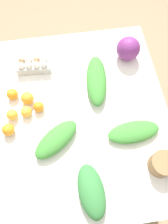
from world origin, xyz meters
TOP-DOWN VIEW (x-y plane):
  - ground_plane at (0.00, 0.00)m, footprint 8.00×8.00m
  - dining_table at (0.00, 0.00)m, footprint 1.32×1.06m
  - cabbage_purple at (-0.40, 0.36)m, footprint 0.16×0.16m
  - egg_carton at (-0.39, -0.29)m, footprint 0.12×0.24m
  - paper_bag at (0.38, 0.38)m, footprint 0.14×0.14m
  - greens_bunch_dandelion at (-0.20, 0.11)m, footprint 0.39×0.18m
  - greens_bunch_chard at (0.16, -0.19)m, footprint 0.29×0.32m
  - greens_bunch_kale at (0.47, -0.03)m, footprint 0.30×0.16m
  - greens_bunch_beet_tops at (0.18, 0.27)m, footprint 0.15×0.32m
  - orange_0 at (-0.07, -0.28)m, footprint 0.07×0.07m
  - orange_1 at (0.06, -0.46)m, footprint 0.07×0.07m
  - orange_2 at (-0.04, -0.44)m, footprint 0.07×0.07m
  - orange_3 at (-0.05, -0.35)m, footprint 0.07×0.07m
  - orange_4 at (-0.18, -0.44)m, footprint 0.07×0.07m
  - orange_5 at (-0.14, -0.34)m, footprint 0.08×0.08m

SIDE VIEW (x-z plane):
  - ground_plane at x=0.00m, z-range 0.00..0.00m
  - dining_table at x=0.00m, z-range 0.28..1.00m
  - greens_bunch_beet_tops at x=0.18m, z-range 0.72..0.78m
  - orange_0 at x=-0.07m, z-range 0.72..0.79m
  - orange_2 at x=-0.04m, z-range 0.72..0.79m
  - orange_3 at x=-0.05m, z-range 0.72..0.79m
  - orange_4 at x=-0.18m, z-range 0.72..0.79m
  - orange_1 at x=0.06m, z-range 0.72..0.80m
  - greens_bunch_chard at x=0.16m, z-range 0.72..0.80m
  - orange_5 at x=-0.14m, z-range 0.72..0.80m
  - greens_bunch_dandelion at x=-0.20m, z-range 0.72..0.81m
  - egg_carton at x=-0.39m, z-range 0.72..0.81m
  - greens_bunch_kale at x=0.47m, z-range 0.72..0.82m
  - paper_bag at x=0.38m, z-range 0.72..0.82m
  - cabbage_purple at x=-0.40m, z-range 0.72..0.88m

